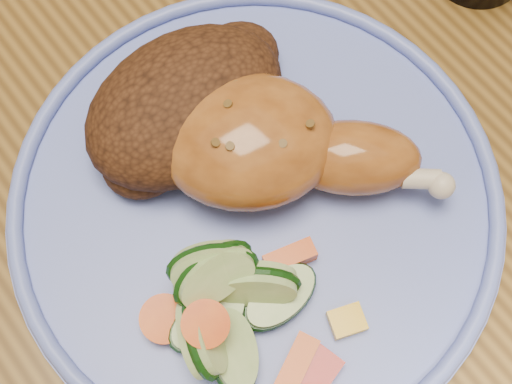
% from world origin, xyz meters
% --- Properties ---
extents(ground, '(4.00, 4.00, 0.00)m').
position_xyz_m(ground, '(0.00, 0.00, 0.00)').
color(ground, '#52381C').
rests_on(ground, ground).
extents(dining_table, '(0.90, 1.40, 0.75)m').
position_xyz_m(dining_table, '(0.00, 0.00, 0.67)').
color(dining_table, brown).
rests_on(dining_table, ground).
extents(plate, '(0.31, 0.31, 0.01)m').
position_xyz_m(plate, '(-0.01, -0.13, 0.76)').
color(plate, '#677BDB').
rests_on(plate, dining_table).
extents(plate_rim, '(0.30, 0.30, 0.01)m').
position_xyz_m(plate_rim, '(-0.01, -0.13, 0.77)').
color(plate_rim, '#677BDB').
rests_on(plate_rim, plate).
extents(chicken_leg, '(0.16, 0.16, 0.06)m').
position_xyz_m(chicken_leg, '(0.01, -0.12, 0.79)').
color(chicken_leg, '#AA6123').
rests_on(chicken_leg, plate).
extents(rice_pilaf, '(0.14, 0.10, 0.06)m').
position_xyz_m(rice_pilaf, '(-0.01, -0.06, 0.78)').
color(rice_pilaf, '#3F210F').
rests_on(rice_pilaf, plate).
extents(vegetable_pile, '(0.11, 0.12, 0.06)m').
position_xyz_m(vegetable_pile, '(-0.07, -0.18, 0.78)').
color(vegetable_pile, '#A50A05').
rests_on(vegetable_pile, plate).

